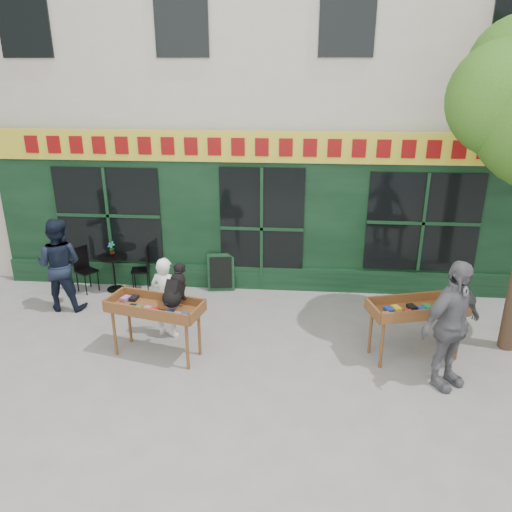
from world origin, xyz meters
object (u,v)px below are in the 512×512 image
object	(u,v)px
dog	(174,285)
man_left	(59,265)
book_cart_center	(155,310)
woman	(166,298)
man_right	(451,325)
book_cart_right	(417,311)
bistro_table	(113,266)

from	to	relation	value
dog	man_left	xyz separation A→B (m)	(-2.64, 1.59, -0.38)
book_cart_center	woman	distance (m)	0.66
dog	man_left	bearing A→B (deg)	162.89
book_cart_center	man_right	distance (m)	4.46
man_right	book_cart_right	bearing A→B (deg)	76.27
book_cart_center	man_left	distance (m)	2.76
book_cart_center	man_left	world-z (taller)	man_left
woman	book_cart_center	bearing A→B (deg)	103.90
man_right	bistro_table	bearing A→B (deg)	119.00
book_cart_right	bistro_table	world-z (taller)	book_cart_right
woman	bistro_table	size ratio (longest dim) A/B	1.92
dog	man_right	bearing A→B (deg)	8.54
woman	man_left	size ratio (longest dim) A/B	0.80
dog	book_cart_right	size ratio (longest dim) A/B	0.37
book_cart_center	man_right	xyz separation A→B (m)	(4.44, -0.43, 0.16)
book_cart_center	man_right	size ratio (longest dim) A/B	0.82
book_cart_right	man_left	bearing A→B (deg)	153.71
dog	man_right	size ratio (longest dim) A/B	0.31
book_cart_right	bistro_table	xyz separation A→B (m)	(-5.73, 2.12, -0.28)
man_right	man_left	world-z (taller)	man_right
woman	man_left	distance (m)	2.46
dog	book_cart_right	xyz separation A→B (m)	(3.79, 0.37, -0.47)
dog	bistro_table	bearing A→B (deg)	141.86
woman	book_cart_right	xyz separation A→B (m)	(4.14, -0.33, 0.09)
woman	man_right	size ratio (longest dim) A/B	0.74
man_right	bistro_table	xyz separation A→B (m)	(-6.03, 2.87, -0.44)
book_cart_right	bistro_table	size ratio (longest dim) A/B	2.12
dog	man_left	size ratio (longest dim) A/B	0.33
dog	woman	xyz separation A→B (m)	(-0.35, 0.70, -0.56)
man_right	dog	bearing A→B (deg)	139.10
woman	bistro_table	xyz separation A→B (m)	(-1.59, 1.79, -0.18)
book_cart_center	book_cart_right	distance (m)	4.15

